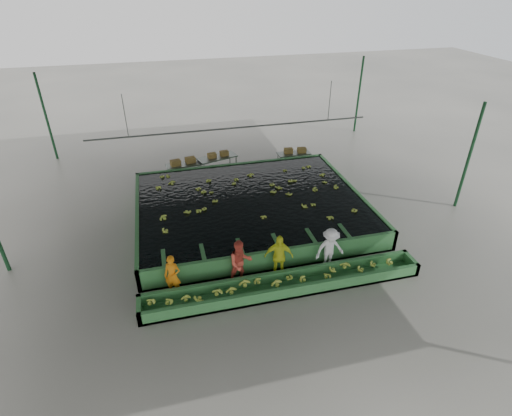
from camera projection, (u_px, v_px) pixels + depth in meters
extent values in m
plane|color=gray|center=(259.00, 234.00, 17.04)|extent=(80.00, 80.00, 0.00)
cube|color=gray|center=(259.00, 120.00, 14.49)|extent=(20.00, 22.00, 0.04)
cube|color=black|center=(251.00, 200.00, 17.86)|extent=(9.70, 7.70, 0.00)
cylinder|color=#59605B|center=(234.00, 128.00, 19.67)|extent=(0.08, 0.08, 14.00)
cylinder|color=#59605B|center=(125.00, 116.00, 18.11)|extent=(0.04, 0.04, 2.00)
cylinder|color=#59605B|center=(330.00, 101.00, 20.22)|extent=(0.04, 0.04, 2.00)
imported|color=orange|center=(173.00, 276.00, 13.52)|extent=(0.67, 0.56, 1.56)
imported|color=#CC4634|center=(240.00, 263.00, 13.96)|extent=(0.92, 0.75, 1.77)
imported|color=yellow|center=(279.00, 256.00, 14.26)|extent=(1.11, 0.66, 1.77)
imported|color=white|center=(330.00, 249.00, 14.69)|extent=(1.13, 0.68, 1.71)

